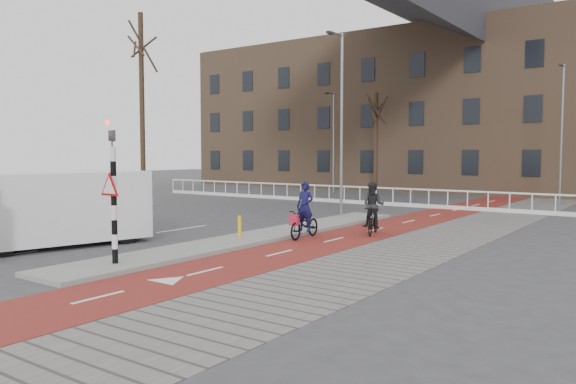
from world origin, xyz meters
The scene contains 16 objects.
ground centered at (0.00, 0.00, 0.00)m, with size 120.00×120.00×0.00m, color #38383A.
bike_lane centered at (1.50, 10.00, 0.01)m, with size 2.50×60.00×0.01m, color maroon.
sidewalk centered at (4.30, 10.00, 0.01)m, with size 3.00×60.00×0.01m, color slate.
curb_island centered at (-0.70, 4.00, 0.06)m, with size 1.80×16.00×0.12m, color gray.
traffic_signal centered at (-0.60, -2.02, 1.99)m, with size 0.80×0.80×3.68m.
bollard centered at (-0.99, 3.18, 0.46)m, with size 0.12×0.12×0.68m, color yellow.
cyclist_near centered at (0.55, 4.70, 0.64)m, with size 0.79×1.85×1.88m.
cyclist_far centered at (2.02, 6.76, 0.76)m, with size 0.93×1.74×1.82m.
van centered at (-4.77, -0.93, 1.19)m, with size 3.37×5.61×2.26m.
railing centered at (-5.00, 17.00, 0.31)m, with size 28.00×0.10×0.99m.
townhouse_row centered at (-3.00, 32.00, 7.81)m, with size 46.00×10.00×15.90m.
tree_left centered at (-11.33, 7.91, 4.86)m, with size 0.25×0.25×9.72m, color black.
tree_mid centered at (-7.06, 24.98, 3.52)m, with size 0.29×0.29×7.04m, color black.
streetlight_near centered at (-1.38, 10.41, 3.96)m, with size 0.12×0.12×7.92m, color slate.
streetlight_left centered at (-9.80, 23.80, 3.57)m, with size 0.12×0.12×7.13m, color slate.
streetlight_right centered at (5.06, 23.50, 3.84)m, with size 0.12×0.12×7.69m, color slate.
Camera 1 is at (10.85, -10.66, 2.85)m, focal length 35.00 mm.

